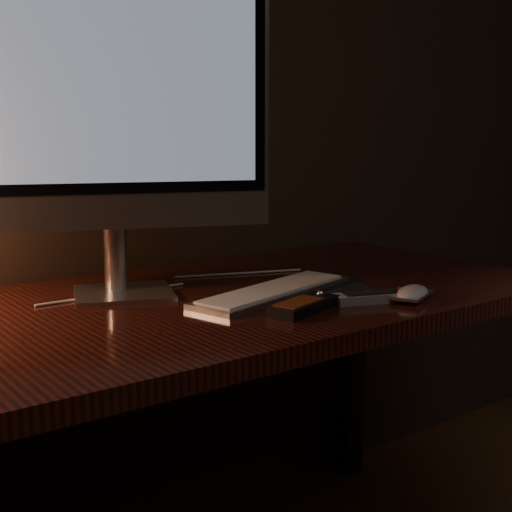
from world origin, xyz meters
TOP-DOWN VIEW (x-y plane):
  - desk at (0.00, 1.93)m, footprint 1.60×0.75m
  - monitor at (-0.13, 1.97)m, footprint 0.60×0.26m
  - keyboard at (0.13, 1.79)m, footprint 0.45×0.23m
  - mousepad at (0.26, 1.78)m, footprint 0.26×0.23m
  - mouse at (0.34, 1.58)m, footprint 0.13×0.10m
  - media_remote at (0.10, 1.65)m, footprint 0.18×0.11m
  - tv_remote at (0.27, 1.62)m, footprint 0.19×0.11m
  - cable at (0.03, 1.99)m, footprint 0.65×0.14m

SIDE VIEW (x-z plane):
  - desk at x=0.00m, z-range 0.25..1.00m
  - mousepad at x=0.26m, z-range 0.75..0.75m
  - cable at x=0.03m, z-range 0.75..0.76m
  - keyboard at x=0.13m, z-range 0.75..0.77m
  - tv_remote at x=0.27m, z-range 0.75..0.77m
  - mouse at x=0.34m, z-range 0.75..0.77m
  - media_remote at x=0.10m, z-range 0.75..0.78m
  - monitor at x=-0.13m, z-range 0.81..1.47m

